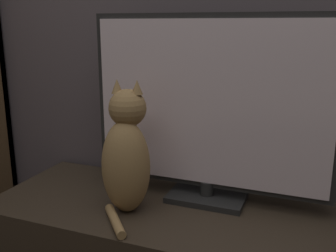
{
  "coord_description": "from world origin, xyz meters",
  "views": [
    {
      "loc": [
        0.36,
        -0.19,
        1.03
      ],
      "look_at": [
        -0.08,
        0.95,
        0.71
      ],
      "focal_mm": 42.0,
      "sensor_mm": 36.0,
      "label": 1
    }
  ],
  "objects": [
    {
      "name": "cat",
      "position": [
        -0.19,
        0.87,
        0.62
      ],
      "size": [
        0.17,
        0.27,
        0.43
      ],
      "rotation": [
        0.0,
        0.0,
        0.11
      ],
      "color": "#997547",
      "rests_on": "tv_stand"
    },
    {
      "name": "tv",
      "position": [
        0.03,
        1.04,
        0.76
      ],
      "size": [
        0.82,
        0.16,
        0.63
      ],
      "color": "black",
      "rests_on": "tv_stand"
    }
  ]
}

